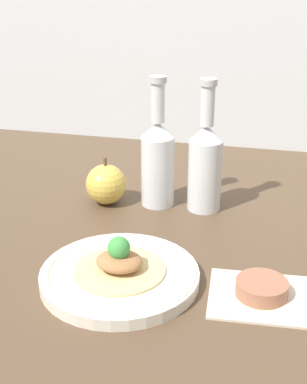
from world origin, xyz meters
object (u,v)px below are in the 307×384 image
at_px(plated_food, 119,262).
at_px(apple, 106,184).
at_px(cider_bottle_left, 158,159).
at_px(dipping_bowl, 262,289).
at_px(plate, 120,275).
at_px(cider_bottle_right, 203,163).

xyz_separation_m(plated_food, apple, (-0.11, 0.27, 0.01)).
bearing_deg(cider_bottle_left, apple, -168.40).
distance_m(plated_food, dipping_bowl, 0.21).
height_order(plated_food, dipping_bowl, plated_food).
relative_size(plated_food, apple, 1.45).
bearing_deg(apple, dipping_bowl, -38.95).
relative_size(cider_bottle_left, apple, 2.66).
bearing_deg(apple, plated_food, -67.95).
height_order(cider_bottle_left, apple, cider_bottle_left).
bearing_deg(apple, plate, -67.95).
bearing_deg(dipping_bowl, cider_bottle_right, 115.09).
xyz_separation_m(plate, cider_bottle_right, (0.08, 0.29, 0.08)).
distance_m(plated_food, cider_bottle_left, 0.30).
relative_size(cider_bottle_right, apple, 2.66).
xyz_separation_m(plated_food, dipping_bowl, (0.21, 0.01, -0.02)).
height_order(plated_food, cider_bottle_right, cider_bottle_right).
height_order(plate, cider_bottle_right, cider_bottle_right).
distance_m(plated_food, apple, 0.29).
xyz_separation_m(cider_bottle_left, cider_bottle_right, (0.09, 0.00, 0.00)).
bearing_deg(dipping_bowl, plated_food, -177.52).
bearing_deg(cider_bottle_left, dipping_bowl, -51.82).
bearing_deg(plate, plated_food, 0.00).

